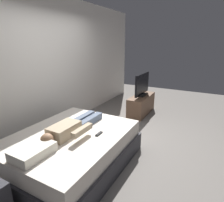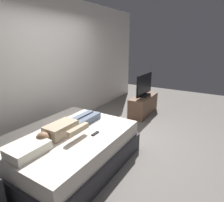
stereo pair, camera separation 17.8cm
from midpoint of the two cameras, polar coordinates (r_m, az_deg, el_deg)
ground_plane at (r=3.67m, az=2.38°, el=-13.17°), size 10.00×10.00×0.00m
back_wall at (r=4.47m, az=-13.22°, el=10.96°), size 6.40×0.10×2.80m
bed at (r=3.13m, az=-11.41°, el=-13.78°), size 1.99×1.57×0.54m
pillow at (r=2.59m, az=-22.21°, el=-13.33°), size 0.48×0.34×0.12m
person at (r=2.98m, az=-11.47°, el=-7.64°), size 1.26×0.46×0.18m
remote at (r=2.89m, az=-3.29°, el=-9.77°), size 0.15×0.04×0.02m
tv_stand at (r=5.14m, az=10.39°, el=-1.22°), size 1.10×0.40×0.50m
tv at (r=5.00m, az=10.72°, el=4.60°), size 0.88×0.20×0.59m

